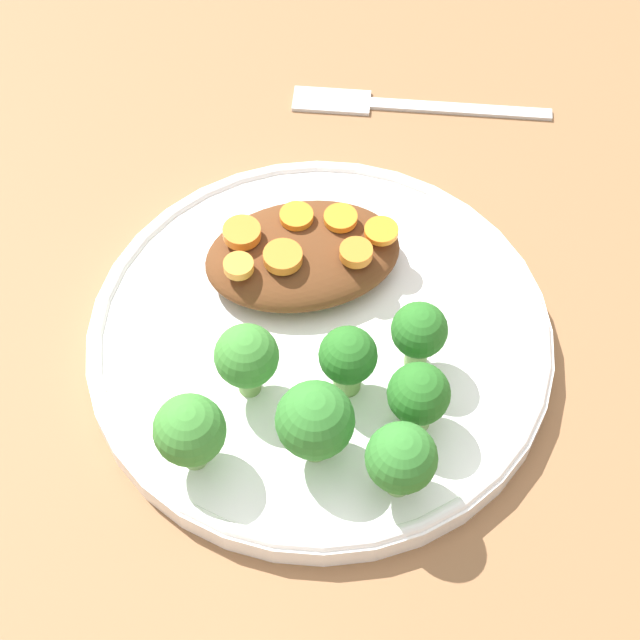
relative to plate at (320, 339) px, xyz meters
name	(u,v)px	position (x,y,z in m)	size (l,w,h in m)	color
ground_plane	(320,349)	(0.00, 0.00, -0.01)	(4.00, 4.00, 0.00)	#8C603D
plate	(320,339)	(0.00, 0.00, 0.00)	(0.29, 0.29, 0.02)	white
stew_mound	(308,254)	(0.00, -0.05, 0.02)	(0.12, 0.09, 0.03)	#5B3319
broccoli_floret_0	(247,358)	(0.05, 0.03, 0.04)	(0.04, 0.04, 0.05)	#759E51
broccoli_floret_1	(418,396)	(-0.04, 0.07, 0.03)	(0.04, 0.04, 0.05)	#759E51
broccoli_floret_2	(315,422)	(0.02, 0.08, 0.04)	(0.04, 0.04, 0.06)	#7FA85B
broccoli_floret_3	(401,459)	(-0.02, 0.11, 0.04)	(0.04, 0.04, 0.05)	#7FA85B
broccoli_floret_4	(190,432)	(0.09, 0.07, 0.04)	(0.04, 0.04, 0.05)	#7FA85B
broccoli_floret_5	(348,358)	(-0.01, 0.04, 0.04)	(0.03, 0.03, 0.05)	#759E51
broccoli_floret_6	(419,332)	(-0.05, 0.03, 0.04)	(0.03, 0.03, 0.05)	#7FA85B
carrot_slice_0	(303,215)	(0.00, -0.07, 0.04)	(0.02, 0.02, 0.00)	orange
carrot_slice_1	(381,231)	(-0.05, -0.05, 0.04)	(0.02, 0.02, 0.00)	orange
carrot_slice_2	(356,252)	(-0.03, -0.03, 0.04)	(0.02, 0.02, 0.01)	orange
carrot_slice_3	(341,218)	(-0.03, -0.06, 0.04)	(0.02, 0.02, 0.00)	orange
carrot_slice_4	(283,257)	(0.01, -0.04, 0.04)	(0.02, 0.02, 0.01)	orange
carrot_slice_5	(242,233)	(0.04, -0.06, 0.04)	(0.02, 0.02, 0.01)	orange
carrot_slice_6	(239,266)	(0.04, -0.04, 0.04)	(0.02, 0.02, 0.01)	orange
fork	(395,103)	(-0.10, -0.20, -0.01)	(0.19, 0.07, 0.01)	#BCBCBC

